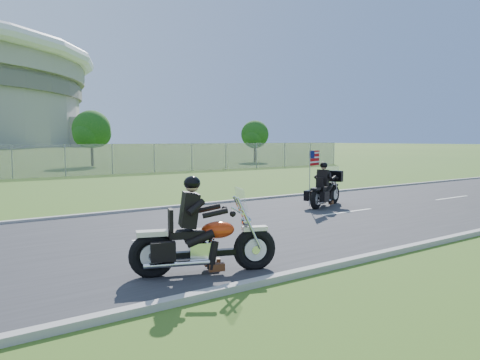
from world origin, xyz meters
TOP-DOWN VIEW (x-y plane):
  - ground at (0.00, 0.00)m, footprint 420.00×420.00m
  - road at (0.00, 0.00)m, footprint 120.00×8.00m
  - curb_north at (0.00, 4.05)m, footprint 120.00×0.18m
  - curb_south at (0.00, -4.05)m, footprint 120.00×0.18m
  - tree_fence_near at (6.04, 30.04)m, footprint 3.52×3.28m
  - tree_fence_far at (22.04, 28.03)m, footprint 3.08×2.87m
  - motorcycle_lead at (-3.12, -3.04)m, footprint 2.44×1.20m
  - motorcycle_follow at (4.41, 1.34)m, footprint 2.19×1.16m

SIDE VIEW (x-z plane):
  - ground at x=0.00m, z-range 0.00..0.00m
  - road at x=0.00m, z-range 0.00..0.04m
  - curb_north at x=0.00m, z-range -0.01..0.11m
  - curb_south at x=0.00m, z-range -0.01..0.11m
  - motorcycle_follow at x=4.41m, z-range -0.43..1.49m
  - motorcycle_lead at x=-3.12m, z-range -0.31..1.39m
  - tree_fence_far at x=22.04m, z-range 0.54..4.74m
  - tree_fence_near at x=6.04m, z-range 0.60..5.35m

